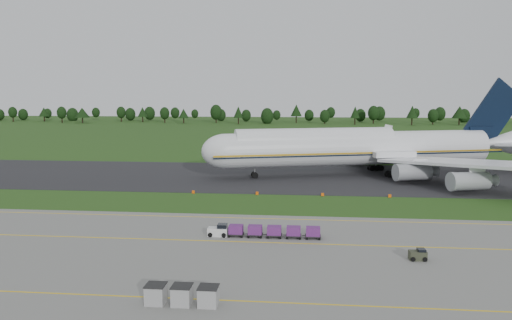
# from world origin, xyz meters

# --- Properties ---
(ground) EXTENTS (600.00, 600.00, 0.00)m
(ground) POSITION_xyz_m (0.00, 0.00, 0.00)
(ground) COLOR #214514
(ground) RESTS_ON ground
(apron) EXTENTS (300.00, 52.00, 0.06)m
(apron) POSITION_xyz_m (0.00, -34.00, 0.03)
(apron) COLOR slate
(apron) RESTS_ON ground
(taxiway) EXTENTS (300.00, 40.00, 0.08)m
(taxiway) POSITION_xyz_m (0.00, 28.00, 0.04)
(taxiway) COLOR black
(taxiway) RESTS_ON ground
(apron_markings) EXTENTS (300.00, 30.20, 0.01)m
(apron_markings) POSITION_xyz_m (0.00, -26.98, 0.06)
(apron_markings) COLOR yellow
(apron_markings) RESTS_ON apron
(tree_line) EXTENTS (531.50, 22.92, 11.41)m
(tree_line) POSITION_xyz_m (9.71, 219.93, 6.23)
(tree_line) COLOR black
(tree_line) RESTS_ON ground
(aircraft) EXTENTS (79.39, 74.51, 22.37)m
(aircraft) POSITION_xyz_m (20.19, 32.92, 6.39)
(aircraft) COLOR white
(aircraft) RESTS_ON ground
(baggage_train) EXTENTS (14.86, 1.58, 1.52)m
(baggage_train) POSITION_xyz_m (0.97, -19.67, 0.88)
(baggage_train) COLOR silver
(baggage_train) RESTS_ON apron
(utility_cart) EXTENTS (1.96, 1.33, 1.04)m
(utility_cart) POSITION_xyz_m (19.29, -26.90, 0.57)
(utility_cart) COLOR #313424
(utility_cart) RESTS_ON apron
(uld_row) EXTENTS (6.59, 1.79, 1.77)m
(uld_row) POSITION_xyz_m (-4.40, -41.25, 0.95)
(uld_row) COLOR #969696
(uld_row) RESTS_ON apron
(edge_markers) EXTENTS (36.72, 0.30, 0.60)m
(edge_markers) POSITION_xyz_m (3.71, 7.50, 0.27)
(edge_markers) COLOR #F85B07
(edge_markers) RESTS_ON ground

